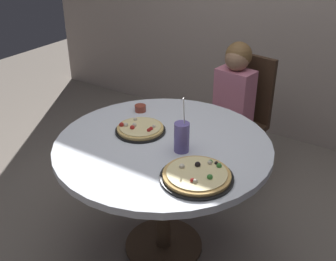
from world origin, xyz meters
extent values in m
plane|color=slate|center=(0.00, 0.00, 0.00)|extent=(8.00, 8.00, 0.00)
cylinder|color=silver|center=(0.00, 0.00, 0.73)|extent=(1.18, 1.18, 0.04)
cylinder|color=#4C3826|center=(0.00, 0.00, 0.36)|extent=(0.09, 0.09, 0.69)
cylinder|color=#4C3826|center=(0.00, 0.00, 0.01)|extent=(0.48, 0.48, 0.02)
cube|color=#382619|center=(0.00, 0.94, 0.43)|extent=(0.45, 0.45, 0.04)
cube|color=#382619|center=(0.03, 1.11, 0.69)|extent=(0.40, 0.10, 0.52)
cylinder|color=#382619|center=(-0.19, 0.79, 0.21)|extent=(0.04, 0.04, 0.41)
cylinder|color=#382619|center=(0.14, 0.74, 0.21)|extent=(0.04, 0.04, 0.41)
cylinder|color=#382619|center=(-0.14, 1.13, 0.21)|extent=(0.04, 0.04, 0.41)
cylinder|color=#382619|center=(0.19, 1.08, 0.21)|extent=(0.04, 0.04, 0.41)
cube|color=#3F4766|center=(-0.02, 0.78, 0.23)|extent=(0.28, 0.35, 0.45)
cube|color=#CC728C|center=(0.00, 0.92, 0.67)|extent=(0.28, 0.20, 0.44)
sphere|color=#997051|center=(0.00, 0.92, 0.97)|extent=(0.17, 0.17, 0.17)
sphere|color=brown|center=(0.00, 0.94, 0.99)|extent=(0.18, 0.18, 0.18)
cylinder|color=black|center=(-0.18, 0.03, 0.76)|extent=(0.29, 0.29, 0.01)
cylinder|color=#D8B266|center=(-0.18, 0.03, 0.77)|extent=(0.26, 0.26, 0.02)
cylinder|color=beige|center=(-0.18, 0.03, 0.78)|extent=(0.24, 0.24, 0.01)
sphere|color=beige|center=(-0.25, -0.01, 0.79)|extent=(0.03, 0.03, 0.03)
sphere|color=#B2231E|center=(-0.27, -0.02, 0.79)|extent=(0.03, 0.03, 0.03)
sphere|color=#B2231E|center=(-0.10, 0.01, 0.79)|extent=(0.02, 0.02, 0.02)
sphere|color=#B2231E|center=(-0.20, -0.01, 0.79)|extent=(0.03, 0.03, 0.03)
sphere|color=#B2231E|center=(-0.10, 0.03, 0.79)|extent=(0.02, 0.02, 0.02)
sphere|color=beige|center=(-0.21, 0.02, 0.79)|extent=(0.03, 0.03, 0.03)
sphere|color=beige|center=(-0.11, 0.06, 0.79)|extent=(0.02, 0.02, 0.02)
sphere|color=beige|center=(-0.25, 0.08, 0.79)|extent=(0.02, 0.02, 0.02)
cylinder|color=black|center=(0.32, -0.20, 0.76)|extent=(0.35, 0.35, 0.01)
cylinder|color=tan|center=(0.32, -0.20, 0.77)|extent=(0.32, 0.32, 0.02)
cylinder|color=beige|center=(0.32, -0.20, 0.78)|extent=(0.29, 0.29, 0.01)
sphere|color=black|center=(0.36, -0.08, 0.79)|extent=(0.02, 0.02, 0.02)
sphere|color=#B2231E|center=(0.34, -0.27, 0.79)|extent=(0.02, 0.02, 0.02)
sphere|color=beige|center=(0.34, -0.10, 0.79)|extent=(0.02, 0.02, 0.02)
sphere|color=#387F33|center=(0.34, -0.09, 0.79)|extent=(0.02, 0.02, 0.02)
sphere|color=beige|center=(0.35, -0.27, 0.79)|extent=(0.02, 0.02, 0.02)
sphere|color=beige|center=(0.24, -0.20, 0.79)|extent=(0.03, 0.03, 0.03)
sphere|color=#387F33|center=(0.39, -0.10, 0.79)|extent=(0.03, 0.03, 0.03)
sphere|color=#387F33|center=(0.39, -0.21, 0.79)|extent=(0.03, 0.03, 0.03)
sphere|color=black|center=(0.30, -0.15, 0.79)|extent=(0.03, 0.03, 0.03)
cylinder|color=#6659A5|center=(0.13, -0.02, 0.83)|extent=(0.08, 0.08, 0.16)
cylinder|color=white|center=(0.14, -0.02, 0.95)|extent=(0.01, 0.04, 0.22)
cylinder|color=brown|center=(-0.34, 0.25, 0.77)|extent=(0.07, 0.07, 0.04)
camera|label=1|loc=(1.07, -1.59, 1.85)|focal=43.62mm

